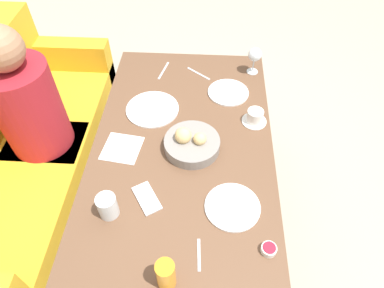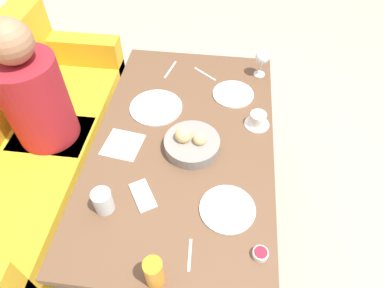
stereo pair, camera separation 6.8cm
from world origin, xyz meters
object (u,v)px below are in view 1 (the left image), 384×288
object	(u,v)px
plate_far_center	(152,109)
coffee_cup	(255,117)
bread_basket	(191,143)
spoon_coffee	(199,255)
plate_near_right	(228,92)
wine_glass	(255,55)
fork_silver	(164,71)
cell_phone	(147,198)
jam_bowl_berry	(269,249)
water_tumbler	(108,206)
seated_person	(40,131)
knife_silver	(199,74)
napkin	(122,148)
couch	(20,162)
plate_near_left	(232,207)
juice_glass	(166,275)

from	to	relation	value
plate_far_center	coffee_cup	distance (m)	0.52
bread_basket	spoon_coffee	bearing A→B (deg)	-173.53
plate_near_right	wine_glass	world-z (taller)	wine_glass
wine_glass	spoon_coffee	world-z (taller)	wine_glass
bread_basket	coffee_cup	world-z (taller)	bread_basket
fork_silver	cell_phone	xyz separation A→B (m)	(-0.86, -0.03, 0.00)
jam_bowl_berry	wine_glass	bearing A→B (deg)	-0.09
water_tumbler	bread_basket	bearing A→B (deg)	-40.59
wine_glass	plate_near_right	bearing A→B (deg)	144.27
plate_far_center	cell_phone	size ratio (longest dim) A/B	1.62
plate_near_right	coffee_cup	distance (m)	0.24
plate_near_right	cell_phone	bearing A→B (deg)	153.41
seated_person	knife_silver	world-z (taller)	seated_person
seated_person	coffee_cup	xyz separation A→B (m)	(-0.10, -1.20, 0.28)
wine_glass	coffee_cup	xyz separation A→B (m)	(-0.40, 0.01, -0.08)
water_tumbler	coffee_cup	distance (m)	0.82
jam_bowl_berry	plate_far_center	bearing A→B (deg)	36.03
water_tumbler	wine_glass	world-z (taller)	wine_glass
plate_near_right	plate_far_center	xyz separation A→B (m)	(-0.15, 0.39, 0.00)
jam_bowl_berry	napkin	world-z (taller)	jam_bowl_berry
napkin	couch	bearing A→B (deg)	73.89
coffee_cup	cell_phone	xyz separation A→B (m)	(-0.47, 0.47, -0.03)
bread_basket	plate_near_left	bearing A→B (deg)	-148.89
couch	plate_far_center	size ratio (longest dim) A/B	6.70
seated_person	water_tumbler	xyz separation A→B (m)	(-0.64, -0.60, 0.30)
wine_glass	plate_far_center	bearing A→B (deg)	123.26
jam_bowl_berry	cell_phone	bearing A→B (deg)	67.77
plate_near_left	knife_silver	world-z (taller)	plate_near_left
plate_far_center	wine_glass	bearing A→B (deg)	-56.74
plate_far_center	jam_bowl_berry	xyz separation A→B (m)	(-0.73, -0.53, 0.01)
bread_basket	plate_far_center	world-z (taller)	bread_basket
seated_person	wine_glass	bearing A→B (deg)	-75.86
fork_silver	juice_glass	bearing A→B (deg)	-172.96
couch	spoon_coffee	size ratio (longest dim) A/B	14.64
couch	water_tumbler	xyz separation A→B (m)	(-0.55, -0.75, 0.48)
bread_basket	wine_glass	xyz separation A→B (m)	(0.59, -0.31, 0.08)
jam_bowl_berry	knife_silver	world-z (taller)	jam_bowl_berry
couch	bread_basket	xyz separation A→B (m)	(-0.19, -1.06, 0.46)
water_tumbler	cell_phone	size ratio (longest dim) A/B	0.62
bread_basket	wine_glass	bearing A→B (deg)	-27.88
plate_near_left	jam_bowl_berry	world-z (taller)	jam_bowl_berry
coffee_cup	napkin	bearing A→B (deg)	108.84
wine_glass	coffee_cup	distance (m)	0.41
seated_person	spoon_coffee	world-z (taller)	seated_person
couch	plate_near_left	world-z (taller)	couch
seated_person	plate_near_right	xyz separation A→B (m)	(0.11, -1.08, 0.25)
seated_person	water_tumbler	bearing A→B (deg)	-137.05
plate_far_center	napkin	size ratio (longest dim) A/B	1.42
seated_person	jam_bowl_berry	bearing A→B (deg)	-122.20
bread_basket	fork_silver	xyz separation A→B (m)	(0.57, 0.20, -0.03)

